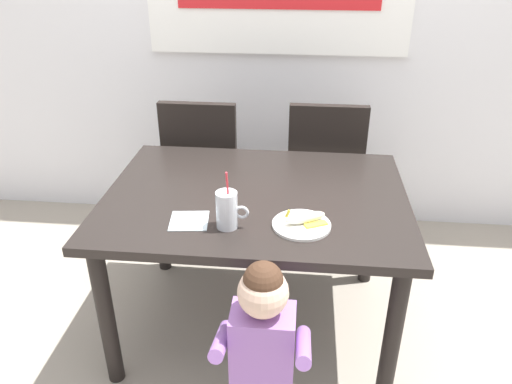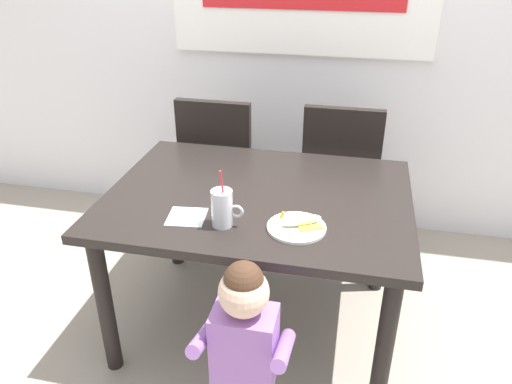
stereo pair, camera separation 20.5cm
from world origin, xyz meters
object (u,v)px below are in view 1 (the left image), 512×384
dining_chair_left (204,166)px  paper_napkin (189,221)px  dining_chair_right (324,169)px  peeled_banana (306,218)px  milk_cup (227,212)px  snack_plate (301,225)px  dining_table (256,213)px  toddler_standing (263,339)px

dining_chair_left → paper_napkin: size_ratio=6.40×
dining_chair_right → peeled_banana: dining_chair_right is taller
dining_chair_right → milk_cup: 1.12m
dining_chair_left → snack_plate: dining_chair_left is taller
dining_table → dining_chair_left: (-0.38, 0.69, -0.10)m
dining_chair_right → snack_plate: 1.00m
dining_chair_left → snack_plate: bearing=121.6°
dining_table → peeled_banana: (0.22, -0.24, 0.13)m
dining_chair_right → paper_napkin: bearing=60.0°
dining_chair_left → dining_chair_right: same height
dining_chair_left → dining_chair_right: 0.70m
dining_chair_right → dining_table: bearing=65.6°
dining_chair_right → paper_napkin: dining_chair_right is taller
dining_chair_left → toddler_standing: dining_chair_left is taller
toddler_standing → snack_plate: toddler_standing is taller
milk_cup → toddler_standing: bearing=-64.9°
dining_table → milk_cup: size_ratio=5.28×
snack_plate → peeled_banana: (0.02, 0.01, 0.03)m
peeled_banana → paper_napkin: peeled_banana is taller
milk_cup → paper_napkin: (-0.16, 0.02, -0.06)m
snack_plate → paper_napkin: bearing=-179.0°
dining_table → peeled_banana: peeled_banana is taller
snack_plate → dining_chair_right: bearing=82.8°
dining_chair_right → toddler_standing: size_ratio=1.15×
snack_plate → dining_chair_left: bearing=121.6°
milk_cup → paper_napkin: milk_cup is taller
dining_chair_left → peeled_banana: dining_chair_left is taller
peeled_banana → paper_napkin: bearing=-177.5°
dining_chair_left → milk_cup: size_ratio=3.83×
milk_cup → peeled_banana: milk_cup is taller
dining_chair_left → peeled_banana: 1.13m
dining_chair_right → peeled_banana: size_ratio=5.46×
peeled_banana → paper_napkin: 0.46m
dining_table → dining_chair_left: bearing=118.6°
dining_chair_right → paper_napkin: 1.15m
dining_chair_right → snack_plate: dining_chair_right is taller
snack_plate → paper_napkin: (-0.44, -0.01, -0.00)m
dining_chair_left → peeled_banana: size_ratio=5.46×
dining_chair_right → milk_cup: milk_cup is taller
dining_chair_right → paper_napkin: size_ratio=6.40×
snack_plate → dining_table: bearing=129.0°
dining_table → snack_plate: snack_plate is taller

